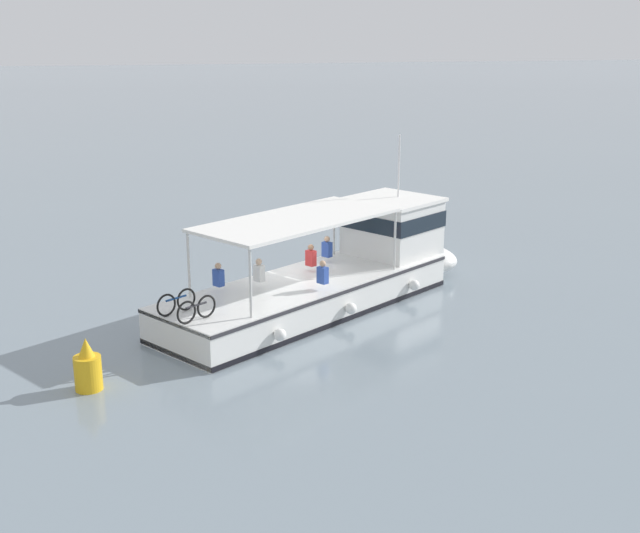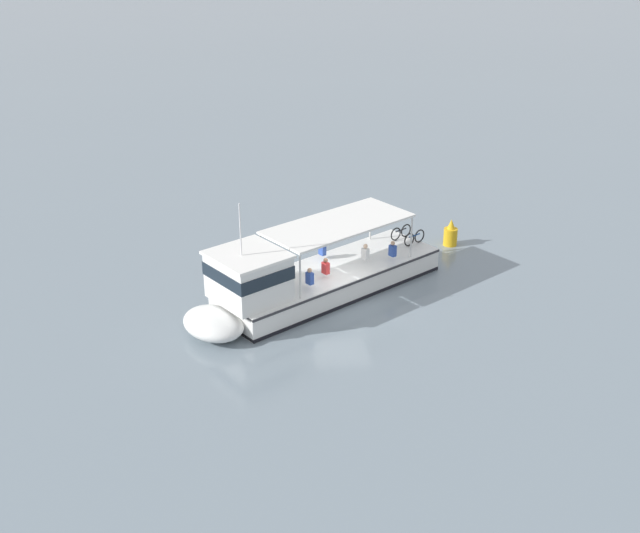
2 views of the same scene
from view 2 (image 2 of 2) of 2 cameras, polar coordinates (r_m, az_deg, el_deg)
ground_plane at (r=34.20m, az=1.50°, el=-2.71°), size 400.00×400.00×0.00m
ferry_main at (r=33.90m, az=-1.31°, el=-1.05°), size 9.40×12.39×5.32m
channel_buoy at (r=40.39m, az=9.50°, el=2.31°), size 0.70×0.70×1.40m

